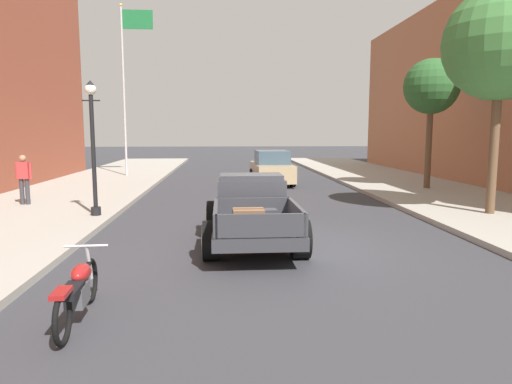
# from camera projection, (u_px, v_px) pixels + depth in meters

# --- Properties ---
(ground_plane) EXTENTS (140.00, 140.00, 0.00)m
(ground_plane) POSITION_uv_depth(u_px,v_px,m) (281.00, 246.00, 10.51)
(ground_plane) COLOR #333338
(hotrod_truck_gunmetal) EXTENTS (2.22, 4.96, 1.58)m
(hotrod_truck_gunmetal) POSITION_uv_depth(u_px,v_px,m) (251.00, 209.00, 10.89)
(hotrod_truck_gunmetal) COLOR #333338
(hotrod_truck_gunmetal) RESTS_ON ground
(motorcycle_parked) EXTENTS (0.62, 2.12, 0.93)m
(motorcycle_parked) POSITION_uv_depth(u_px,v_px,m) (78.00, 290.00, 6.28)
(motorcycle_parked) COLOR black
(motorcycle_parked) RESTS_ON ground
(car_background_tan) EXTENTS (1.99, 4.36, 1.65)m
(car_background_tan) POSITION_uv_depth(u_px,v_px,m) (272.00, 169.00, 22.71)
(car_background_tan) COLOR tan
(car_background_tan) RESTS_ON ground
(pedestrian_sidewalk_left) EXTENTS (0.53, 0.22, 1.65)m
(pedestrian_sidewalk_left) POSITION_uv_depth(u_px,v_px,m) (24.00, 177.00, 15.39)
(pedestrian_sidewalk_left) COLOR #333338
(pedestrian_sidewalk_left) RESTS_ON sidewalk_left
(street_lamp_near) EXTENTS (0.50, 0.32, 3.85)m
(street_lamp_near) POSITION_uv_depth(u_px,v_px,m) (93.00, 138.00, 13.21)
(street_lamp_near) COLOR black
(street_lamp_near) RESTS_ON sidewalk_left
(flagpole) EXTENTS (1.74, 0.16, 9.16)m
(flagpole) POSITION_uv_depth(u_px,v_px,m) (127.00, 72.00, 25.03)
(flagpole) COLOR #B2B2B7
(flagpole) RESTS_ON sidewalk_left
(street_tree_nearest) EXTENTS (3.23, 3.23, 6.53)m
(street_tree_nearest) POSITION_uv_depth(u_px,v_px,m) (501.00, 44.00, 13.19)
(street_tree_nearest) COLOR brown
(street_tree_nearest) RESTS_ON sidewalk_right
(street_tree_second) EXTENTS (2.32, 2.32, 5.46)m
(street_tree_second) POSITION_uv_depth(u_px,v_px,m) (431.00, 87.00, 19.51)
(street_tree_second) COLOR brown
(street_tree_second) RESTS_ON sidewalk_right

